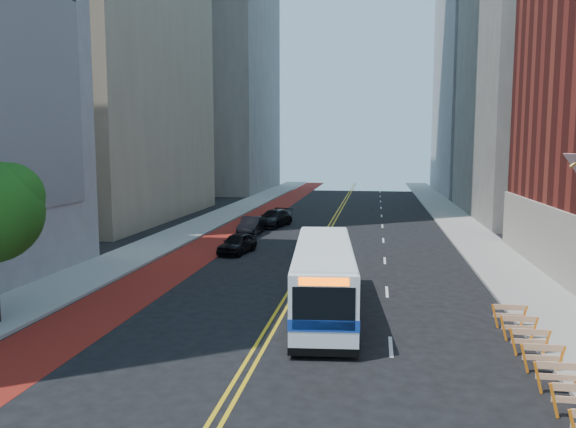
# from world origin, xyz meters

# --- Properties ---
(ground) EXTENTS (160.00, 160.00, 0.00)m
(ground) POSITION_xyz_m (0.00, 0.00, 0.00)
(ground) COLOR black
(ground) RESTS_ON ground
(sidewalk_left) EXTENTS (4.00, 140.00, 0.15)m
(sidewalk_left) POSITION_xyz_m (-12.00, 30.00, 0.07)
(sidewalk_left) COLOR gray
(sidewalk_left) RESTS_ON ground
(sidewalk_right) EXTENTS (4.00, 140.00, 0.15)m
(sidewalk_right) POSITION_xyz_m (12.00, 30.00, 0.07)
(sidewalk_right) COLOR gray
(sidewalk_right) RESTS_ON ground
(bus_lane_paint) EXTENTS (3.60, 140.00, 0.01)m
(bus_lane_paint) POSITION_xyz_m (-8.10, 30.00, 0.00)
(bus_lane_paint) COLOR maroon
(bus_lane_paint) RESTS_ON ground
(center_line_inner) EXTENTS (0.14, 140.00, 0.01)m
(center_line_inner) POSITION_xyz_m (-0.18, 30.00, 0.00)
(center_line_inner) COLOR gold
(center_line_inner) RESTS_ON ground
(center_line_outer) EXTENTS (0.14, 140.00, 0.01)m
(center_line_outer) POSITION_xyz_m (0.18, 30.00, 0.00)
(center_line_outer) COLOR gold
(center_line_outer) RESTS_ON ground
(lane_dashes) EXTENTS (0.14, 98.20, 0.01)m
(lane_dashes) POSITION_xyz_m (4.80, 38.00, 0.01)
(lane_dashes) COLOR silver
(lane_dashes) RESTS_ON ground
(midrise_right_near) EXTENTS (18.00, 26.00, 40.00)m
(midrise_right_near) POSITION_xyz_m (23.00, 48.00, 20.00)
(midrise_right_near) COLOR slate
(midrise_right_near) RESTS_ON ground
(midrise_right_far) EXTENTS (20.00, 28.00, 55.00)m
(midrise_right_far) POSITION_xyz_m (24.00, 78.00, 27.50)
(midrise_right_far) COLOR gray
(midrise_right_far) RESTS_ON ground
(construction_barriers) EXTENTS (1.42, 10.91, 1.00)m
(construction_barriers) POSITION_xyz_m (9.60, 3.42, 0.68)
(construction_barriers) COLOR orange
(construction_barriers) RESTS_ON ground
(transit_bus) EXTENTS (3.52, 11.52, 3.12)m
(transit_bus) POSITION_xyz_m (1.93, 9.90, 1.63)
(transit_bus) COLOR white
(transit_bus) RESTS_ON ground
(car_a) EXTENTS (2.33, 4.35, 1.41)m
(car_a) POSITION_xyz_m (-5.30, 22.99, 0.70)
(car_a) COLOR black
(car_a) RESTS_ON ground
(car_b) EXTENTS (1.61, 4.52, 1.49)m
(car_b) POSITION_xyz_m (-6.18, 31.24, 0.74)
(car_b) COLOR black
(car_b) RESTS_ON ground
(car_c) EXTENTS (3.28, 5.64, 1.54)m
(car_c) POSITION_xyz_m (-5.15, 36.31, 0.77)
(car_c) COLOR black
(car_c) RESTS_ON ground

